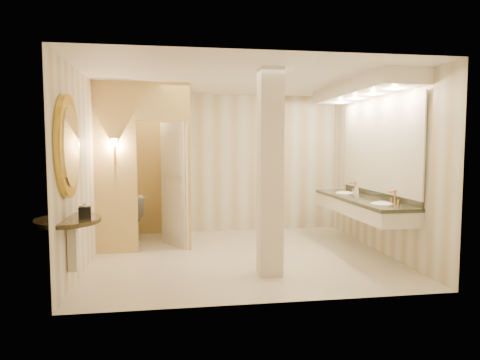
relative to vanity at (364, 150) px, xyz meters
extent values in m
plane|color=beige|center=(-1.98, -0.01, -1.63)|extent=(4.50, 4.50, 0.00)
plane|color=silver|center=(-1.98, -0.01, 1.07)|extent=(4.50, 4.50, 0.00)
cube|color=beige|center=(-1.98, 1.99, -0.28)|extent=(4.50, 0.02, 2.70)
cube|color=beige|center=(-1.98, -2.01, -0.28)|extent=(4.50, 0.02, 2.70)
cube|color=beige|center=(-4.23, -0.01, -0.28)|extent=(0.02, 4.00, 2.70)
cube|color=beige|center=(0.27, -0.01, -0.28)|extent=(0.02, 4.00, 2.70)
cube|color=#E7D279|center=(-2.78, 1.24, -0.28)|extent=(0.10, 1.50, 2.70)
cube|color=#E7D279|center=(-3.90, 0.49, -0.28)|extent=(0.65, 0.10, 2.70)
cube|color=#E7D279|center=(-3.18, 0.49, 0.77)|extent=(0.80, 0.10, 0.60)
cube|color=silver|center=(-2.99, 0.82, -0.58)|extent=(0.47, 0.70, 2.10)
cylinder|color=#BC7F3C|center=(-3.90, 0.42, -0.08)|extent=(0.03, 0.03, 0.30)
cone|color=silver|center=(-3.90, 0.42, 0.12)|extent=(0.14, 0.14, 0.14)
cube|color=silver|center=(-0.03, 0.00, -0.90)|extent=(0.60, 2.55, 0.24)
cube|color=black|center=(-0.03, 0.00, -0.78)|extent=(0.64, 2.59, 0.05)
cube|color=black|center=(0.25, 0.00, -0.71)|extent=(0.03, 2.55, 0.10)
ellipsoid|color=white|center=(-0.03, -0.69, -0.80)|extent=(0.40, 0.44, 0.15)
cylinder|color=#BC7F3C|center=(0.17, -0.69, -0.67)|extent=(0.03, 0.03, 0.22)
ellipsoid|color=white|center=(-0.03, 0.69, -0.80)|extent=(0.40, 0.44, 0.15)
cylinder|color=#BC7F3C|center=(0.17, 0.69, -0.67)|extent=(0.03, 0.03, 0.22)
cube|color=white|center=(0.25, 0.00, 0.07)|extent=(0.03, 2.55, 1.40)
cube|color=silver|center=(-0.03, 0.00, 0.96)|extent=(0.75, 2.75, 0.22)
cylinder|color=black|center=(-4.21, -1.33, -0.78)|extent=(0.91, 0.91, 0.05)
cube|color=silver|center=(-4.17, -1.33, -1.08)|extent=(0.10, 0.10, 0.60)
cylinder|color=gold|center=(-4.19, -1.33, 0.07)|extent=(0.07, 0.91, 0.91)
cylinder|color=white|center=(-4.15, -1.33, 0.07)|extent=(0.02, 0.73, 0.73)
cube|color=silver|center=(-1.76, -0.99, -0.28)|extent=(0.30, 0.30, 2.70)
cube|color=black|center=(-4.02, -1.35, -0.69)|extent=(0.15, 0.15, 0.13)
imported|color=white|center=(-3.81, 1.57, -1.21)|extent=(0.59, 0.88, 0.83)
imported|color=beige|center=(-0.09, 0.05, -0.70)|extent=(0.06, 0.06, 0.12)
imported|color=silver|center=(-0.02, 0.25, -0.69)|extent=(0.12, 0.12, 0.13)
imported|color=#C6B28C|center=(-0.08, 0.08, -0.65)|extent=(0.09, 0.09, 0.21)
camera|label=1|loc=(-2.98, -6.44, 0.09)|focal=32.00mm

